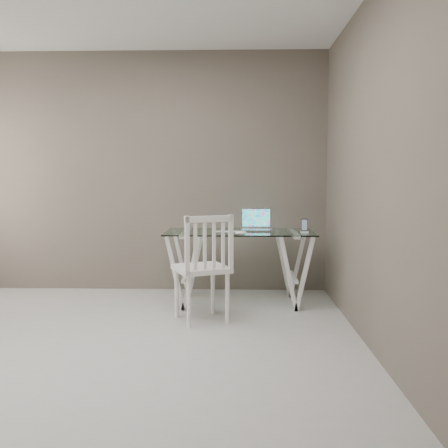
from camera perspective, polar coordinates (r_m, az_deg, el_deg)
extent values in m
plane|color=#ABA9A4|center=(3.79, -14.29, -14.81)|extent=(4.50, 4.50, 0.00)
cube|color=#60564B|center=(5.76, -8.45, 5.87)|extent=(4.00, 0.02, 2.70)
cube|color=#60564B|center=(3.56, 17.99, 5.95)|extent=(0.02, 4.50, 2.70)
cube|color=silver|center=(5.07, 1.79, -0.92)|extent=(1.50, 0.70, 0.01)
cube|color=silver|center=(5.15, -4.37, -5.07)|extent=(0.24, 0.62, 0.72)
cube|color=silver|center=(5.16, 7.92, -5.10)|extent=(0.24, 0.62, 0.72)
cube|color=white|center=(4.51, -2.61, -5.11)|extent=(0.59, 0.59, 0.04)
cylinder|color=white|center=(4.34, -4.04, -8.90)|extent=(0.04, 0.04, 0.45)
cylinder|color=white|center=(4.46, 0.39, -8.48)|extent=(0.04, 0.04, 0.45)
cylinder|color=white|center=(4.67, -5.44, -7.87)|extent=(0.04, 0.04, 0.45)
cylinder|color=white|center=(4.79, -1.29, -7.52)|extent=(0.04, 0.04, 0.45)
cube|color=white|center=(4.28, -1.69, -2.31)|extent=(0.42, 0.21, 0.50)
cube|color=#BCBCC0|center=(5.16, 3.74, -0.67)|extent=(0.32, 0.22, 0.01)
cube|color=#19D899|center=(5.28, 3.70, 0.70)|extent=(0.32, 0.04, 0.21)
cube|color=silver|center=(4.99, 0.30, -0.90)|extent=(0.28, 0.12, 0.01)
ellipsoid|color=white|center=(4.78, 1.97, -1.01)|extent=(0.11, 0.07, 0.04)
cube|color=white|center=(5.02, 9.17, -0.89)|extent=(0.07, 0.07, 0.02)
cube|color=black|center=(5.02, 9.16, -0.11)|extent=(0.06, 0.03, 0.12)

